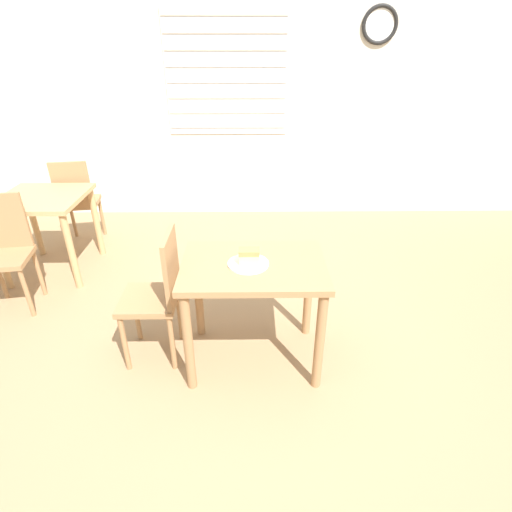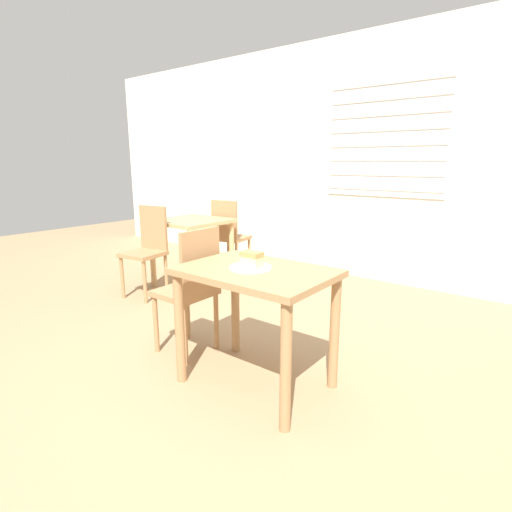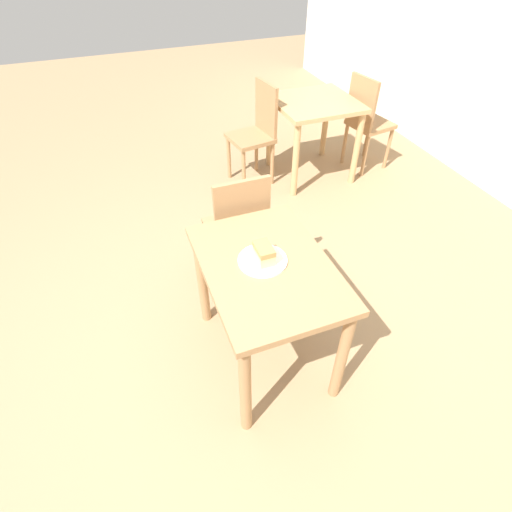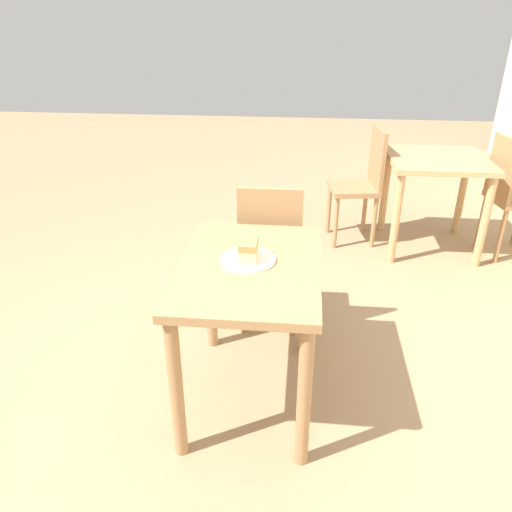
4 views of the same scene
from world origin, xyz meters
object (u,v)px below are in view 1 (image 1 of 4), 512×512
Objects in this scene: dining_table_near at (254,282)px; chair_near_window at (158,293)px; dining_table_far at (45,211)px; chair_far_opposite at (78,200)px; plate at (248,264)px; chair_far_corner at (5,249)px; cake_slice at (249,256)px.

dining_table_near is 0.96× the size of chair_near_window.
dining_table_far is 0.80× the size of chair_far_opposite.
chair_near_window is 0.65m from plate.
dining_table_near is 3.54× the size of plate.
chair_far_opposite is at bearing 135.30° from dining_table_near.
dining_table_far is at bearing 72.53° from chair_far_corner.
chair_far_opposite is at bearing -145.77° from chair_near_window.
plate is 0.05m from cake_slice.
cake_slice is at bearing 84.33° from chair_near_window.
cake_slice is at bearing -28.34° from chair_far_corner.
chair_far_corner reaches higher than cake_slice.
chair_far_opposite is at bearing 134.61° from plate.
chair_far_corner is 1.12m from chair_far_opposite.
dining_table_far is 1.74m from chair_near_window.
dining_table_near is 2.57m from chair_far_opposite.
chair_far_corner is 1.00× the size of chair_far_opposite.
chair_near_window and chair_far_opposite have the same top height.
chair_near_window is 2.12m from chair_far_opposite.
chair_far_opposite is (0.16, 1.11, 0.00)m from chair_far_corner.
dining_table_near is at bearing -27.89° from chair_far_corner.
chair_far_corner is (-1.98, 0.70, -0.11)m from dining_table_near.
chair_near_window is (-0.63, 0.05, -0.11)m from dining_table_near.
dining_table_near is at bearing 125.75° from chair_far_opposite.
chair_near_window is (1.26, -1.20, -0.10)m from dining_table_far.
chair_far_corner is (-0.09, -0.55, -0.10)m from dining_table_far.
cake_slice is (1.87, -1.26, 0.20)m from dining_table_far.
cake_slice is (1.95, -0.70, 0.31)m from chair_far_corner.
chair_far_opposite reaches higher than dining_table_near.
cake_slice is at bearing 30.18° from plate.
cake_slice is (0.01, 0.00, 0.05)m from plate.
dining_table_near is at bearing 16.13° from cake_slice.
plate is (1.95, -0.71, 0.25)m from chair_far_corner.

